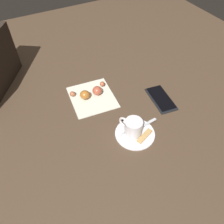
% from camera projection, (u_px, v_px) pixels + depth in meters
% --- Properties ---
extents(ground_plane, '(1.80, 1.80, 0.00)m').
position_uv_depth(ground_plane, '(106.00, 114.00, 0.81)').
color(ground_plane, '#4C3928').
extents(saucer, '(0.13, 0.13, 0.01)m').
position_uv_depth(saucer, '(135.00, 133.00, 0.74)').
color(saucer, white).
rests_on(saucer, ground).
extents(espresso_cup, '(0.08, 0.06, 0.06)m').
position_uv_depth(espresso_cup, '(133.00, 127.00, 0.72)').
color(espresso_cup, white).
rests_on(espresso_cup, saucer).
extents(teaspoon, '(0.02, 0.14, 0.01)m').
position_uv_depth(teaspoon, '(133.00, 130.00, 0.74)').
color(teaspoon, silver).
rests_on(teaspoon, saucer).
extents(sugar_packet, '(0.04, 0.07, 0.01)m').
position_uv_depth(sugar_packet, '(145.00, 136.00, 0.73)').
color(sugar_packet, tan).
rests_on(sugar_packet, saucer).
extents(napkin, '(0.19, 0.18, 0.00)m').
position_uv_depth(napkin, '(92.00, 97.00, 0.86)').
color(napkin, silver).
rests_on(napkin, ground).
extents(croissant, '(0.07, 0.15, 0.03)m').
position_uv_depth(croissant, '(91.00, 92.00, 0.85)').
color(croissant, '#AE5E3D').
rests_on(croissant, napkin).
extents(cell_phone, '(0.15, 0.09, 0.01)m').
position_uv_depth(cell_phone, '(161.00, 99.00, 0.85)').
color(cell_phone, black).
rests_on(cell_phone, ground).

